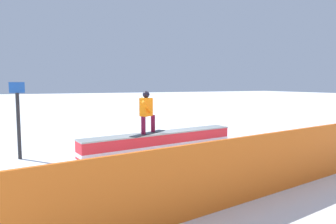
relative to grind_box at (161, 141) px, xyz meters
name	(u,v)px	position (x,y,z in m)	size (l,w,h in m)	color
ground_plane	(161,149)	(0.00, 0.00, -0.25)	(120.00, 120.00, 0.00)	white
grind_box	(161,141)	(0.00, 0.00, 0.00)	(5.51, 1.48, 0.55)	red
snowboarder	(147,111)	(0.54, 0.12, 1.03)	(1.48, 1.10, 1.36)	black
safety_fence	(262,166)	(0.00, 4.69, 0.35)	(9.74, 0.06, 1.20)	orange
trail_marker	(18,118)	(4.18, -0.48, 0.91)	(0.40, 0.10, 2.18)	#262628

